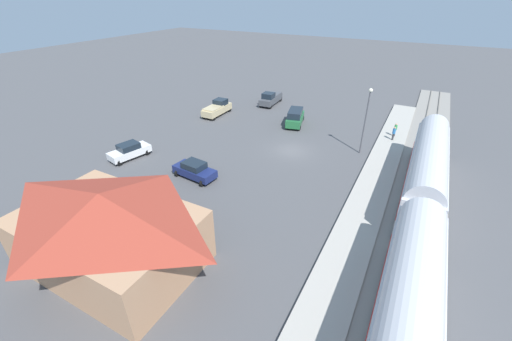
{
  "coord_description": "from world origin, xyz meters",
  "views": [
    {
      "loc": [
        -12.23,
        31.74,
        16.66
      ],
      "look_at": [
        0.65,
        7.66,
        1.0
      ],
      "focal_mm": 22.38,
      "sensor_mm": 36.0,
      "label": 1
    }
  ],
  "objects_px": {
    "station_building": "(108,228)",
    "sedan_white": "(129,151)",
    "pedestrian_waiting_far": "(394,133)",
    "light_pole_near_platform": "(367,114)",
    "suv_green": "(295,117)",
    "pickup_charcoal": "(271,98)",
    "sedan_navy": "(195,170)",
    "pedestrian_on_platform": "(395,129)",
    "pickup_tan": "(217,108)"
  },
  "relations": [
    {
      "from": "suv_green",
      "to": "sedan_white",
      "type": "bearing_deg",
      "value": 55.09
    },
    {
      "from": "station_building",
      "to": "sedan_white",
      "type": "distance_m",
      "value": 16.46
    },
    {
      "from": "station_building",
      "to": "sedan_navy",
      "type": "xyz_separation_m",
      "value": [
        2.23,
        -11.73,
        -2.08
      ]
    },
    {
      "from": "pedestrian_waiting_far",
      "to": "suv_green",
      "type": "distance_m",
      "value": 12.84
    },
    {
      "from": "suv_green",
      "to": "light_pole_near_platform",
      "type": "distance_m",
      "value": 11.53
    },
    {
      "from": "pedestrian_on_platform",
      "to": "pickup_charcoal",
      "type": "xyz_separation_m",
      "value": [
        19.8,
        -4.9,
        -0.25
      ]
    },
    {
      "from": "pedestrian_on_platform",
      "to": "pickup_tan",
      "type": "xyz_separation_m",
      "value": [
        24.7,
        3.32,
        -0.25
      ]
    },
    {
      "from": "pedestrian_on_platform",
      "to": "pickup_tan",
      "type": "height_order",
      "value": "pickup_tan"
    },
    {
      "from": "pickup_charcoal",
      "to": "pickup_tan",
      "type": "bearing_deg",
      "value": 59.23
    },
    {
      "from": "pedestrian_on_platform",
      "to": "pedestrian_waiting_far",
      "type": "relative_size",
      "value": 1.0
    },
    {
      "from": "station_building",
      "to": "light_pole_near_platform",
      "type": "xyz_separation_m",
      "value": [
        -11.2,
        -25.22,
        1.81
      ]
    },
    {
      "from": "suv_green",
      "to": "pickup_charcoal",
      "type": "height_order",
      "value": "suv_green"
    },
    {
      "from": "station_building",
      "to": "pickup_charcoal",
      "type": "height_order",
      "value": "station_building"
    },
    {
      "from": "station_building",
      "to": "pedestrian_waiting_far",
      "type": "bearing_deg",
      "value": -115.03
    },
    {
      "from": "pedestrian_waiting_far",
      "to": "light_pole_near_platform",
      "type": "bearing_deg",
      "value": 59.72
    },
    {
      "from": "pedestrian_on_platform",
      "to": "sedan_navy",
      "type": "xyz_separation_m",
      "value": [
        16.31,
        19.72,
        -0.4
      ]
    },
    {
      "from": "pedestrian_waiting_far",
      "to": "suv_green",
      "type": "relative_size",
      "value": 0.33
    },
    {
      "from": "pedestrian_waiting_far",
      "to": "sedan_white",
      "type": "relative_size",
      "value": 0.36
    },
    {
      "from": "sedan_navy",
      "to": "station_building",
      "type": "bearing_deg",
      "value": 100.76
    },
    {
      "from": "station_building",
      "to": "sedan_navy",
      "type": "height_order",
      "value": "station_building"
    },
    {
      "from": "station_building",
      "to": "sedan_white",
      "type": "bearing_deg",
      "value": -46.09
    },
    {
      "from": "pickup_charcoal",
      "to": "station_building",
      "type": "bearing_deg",
      "value": 98.94
    },
    {
      "from": "station_building",
      "to": "pedestrian_on_platform",
      "type": "relative_size",
      "value": 7.19
    },
    {
      "from": "pedestrian_on_platform",
      "to": "light_pole_near_platform",
      "type": "relative_size",
      "value": 0.23
    },
    {
      "from": "station_building",
      "to": "pickup_tan",
      "type": "xyz_separation_m",
      "value": [
        10.61,
        -28.13,
        -1.93
      ]
    },
    {
      "from": "pickup_tan",
      "to": "light_pole_near_platform",
      "type": "xyz_separation_m",
      "value": [
        -21.81,
        2.91,
        3.74
      ]
    },
    {
      "from": "station_building",
      "to": "pickup_charcoal",
      "type": "xyz_separation_m",
      "value": [
        5.72,
        -36.35,
        -1.93
      ]
    },
    {
      "from": "pedestrian_on_platform",
      "to": "pedestrian_waiting_far",
      "type": "xyz_separation_m",
      "value": [
        0.01,
        1.31,
        0.0
      ]
    },
    {
      "from": "sedan_white",
      "to": "light_pole_near_platform",
      "type": "bearing_deg",
      "value": -149.14
    },
    {
      "from": "pedestrian_waiting_far",
      "to": "light_pole_near_platform",
      "type": "height_order",
      "value": "light_pole_near_platform"
    },
    {
      "from": "station_building",
      "to": "pedestrian_waiting_far",
      "type": "relative_size",
      "value": 7.19
    },
    {
      "from": "pedestrian_waiting_far",
      "to": "sedan_white",
      "type": "distance_m",
      "value": 31.35
    },
    {
      "from": "sedan_navy",
      "to": "pickup_tan",
      "type": "bearing_deg",
      "value": -62.92
    },
    {
      "from": "station_building",
      "to": "light_pole_near_platform",
      "type": "height_order",
      "value": "light_pole_near_platform"
    },
    {
      "from": "station_building",
      "to": "pedestrian_on_platform",
      "type": "height_order",
      "value": "station_building"
    },
    {
      "from": "pickup_tan",
      "to": "pickup_charcoal",
      "type": "xyz_separation_m",
      "value": [
        -4.9,
        -8.22,
        0.0
      ]
    },
    {
      "from": "pedestrian_on_platform",
      "to": "pickup_tan",
      "type": "bearing_deg",
      "value": 7.65
    },
    {
      "from": "pedestrian_on_platform",
      "to": "station_building",
      "type": "bearing_deg",
      "value": 65.88
    },
    {
      "from": "sedan_navy",
      "to": "pedestrian_on_platform",
      "type": "bearing_deg",
      "value": -129.59
    },
    {
      "from": "sedan_white",
      "to": "suv_green",
      "type": "xyz_separation_m",
      "value": [
        -12.57,
        -18.01,
        0.27
      ]
    },
    {
      "from": "pickup_tan",
      "to": "suv_green",
      "type": "bearing_deg",
      "value": -172.11
    },
    {
      "from": "sedan_white",
      "to": "suv_green",
      "type": "bearing_deg",
      "value": -124.91
    },
    {
      "from": "pedestrian_waiting_far",
      "to": "pickup_charcoal",
      "type": "distance_m",
      "value": 20.74
    },
    {
      "from": "station_building",
      "to": "pickup_tan",
      "type": "bearing_deg",
      "value": -69.33
    },
    {
      "from": "light_pole_near_platform",
      "to": "pedestrian_waiting_far",
      "type": "bearing_deg",
      "value": -120.28
    },
    {
      "from": "station_building",
      "to": "sedan_white",
      "type": "xyz_separation_m",
      "value": [
        11.33,
        -11.76,
        -2.08
      ]
    },
    {
      "from": "station_building",
      "to": "pickup_charcoal",
      "type": "relative_size",
      "value": 2.24
    },
    {
      "from": "pickup_tan",
      "to": "suv_green",
      "type": "distance_m",
      "value": 11.97
    },
    {
      "from": "pedestrian_on_platform",
      "to": "pickup_charcoal",
      "type": "height_order",
      "value": "pickup_charcoal"
    },
    {
      "from": "suv_green",
      "to": "pickup_tan",
      "type": "bearing_deg",
      "value": 7.89
    }
  ]
}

